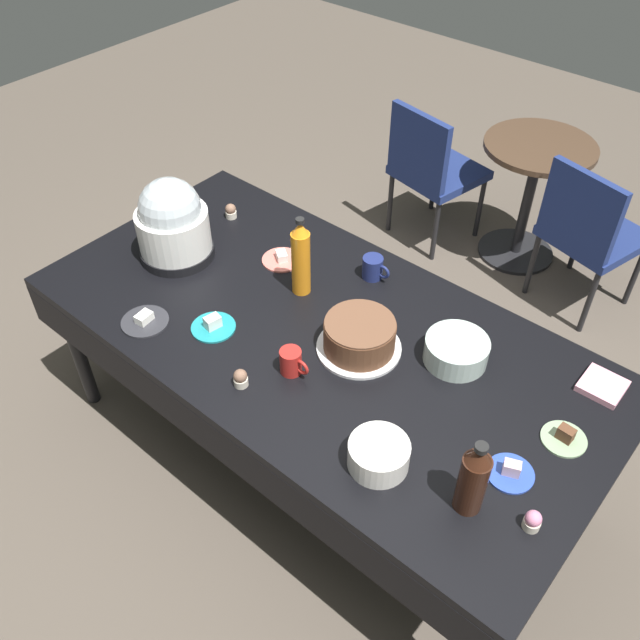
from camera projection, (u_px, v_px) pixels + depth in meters
The scene contains 22 objects.
ground at pixel (320, 451), 3.04m from camera, with size 9.00×9.00×0.00m, color brown.
potluck_table at pixel (320, 342), 2.57m from camera, with size 2.20×1.10×0.75m.
frosted_layer_cake at pixel (359, 337), 2.41m from camera, with size 0.31×0.31×0.13m.
slow_cooker at pixel (172, 223), 2.74m from camera, with size 0.31×0.31×0.36m.
glass_salad_bowl at pixel (456, 351), 2.38m from camera, with size 0.23×0.23×0.09m, color #B2C6BC.
ceramic_snack_bowl at pixel (379, 455), 2.06m from camera, with size 0.19×0.19×0.09m, color silver.
dessert_plate_sage at pixel (564, 437), 2.15m from camera, with size 0.15×0.15×0.06m.
dessert_plate_teal at pixel (213, 326), 2.52m from camera, with size 0.17×0.17×0.05m.
dessert_plate_cobalt at pixel (511, 472), 2.06m from camera, with size 0.15×0.15×0.05m.
dessert_plate_charcoal at pixel (145, 320), 2.55m from camera, with size 0.18×0.18×0.04m.
dessert_plate_coral at pixel (282, 259), 2.82m from camera, with size 0.16×0.16×0.04m.
cupcake_berry at pixel (231, 211), 3.04m from camera, with size 0.05×0.05×0.07m.
cupcake_rose at pixel (533, 521), 1.91m from camera, with size 0.05×0.05×0.07m.
cupcake_vanilla at pixel (241, 378), 2.31m from camera, with size 0.05×0.05×0.07m.
soda_bottle_orange_juice at pixel (301, 258), 2.58m from camera, with size 0.07×0.07×0.34m.
soda_bottle_cola at pixel (473, 479), 1.90m from camera, with size 0.08×0.08×0.28m.
coffee_mug_red at pixel (292, 362), 2.34m from camera, with size 0.12×0.08×0.10m.
coffee_mug_navy at pixel (373, 268), 2.72m from camera, with size 0.12×0.08×0.09m.
paper_napkin_stack at pixel (602, 386), 2.31m from camera, with size 0.14×0.14×0.02m, color pink.
maroon_chair_left at pixel (431, 166), 3.88m from camera, with size 0.52×0.52×0.85m.
maroon_chair_right at pixel (589, 229), 3.43m from camera, with size 0.54×0.54×0.85m.
round_cafe_table at pixel (532, 181), 3.75m from camera, with size 0.60×0.60×0.72m.
Camera 1 is at (1.18, -1.38, 2.50)m, focal length 38.29 mm.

